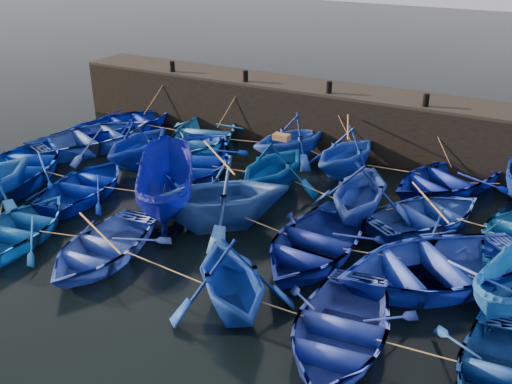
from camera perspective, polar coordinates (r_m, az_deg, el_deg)
The scene contains 32 objects.
ground at distance 17.43m, azimuth -5.04°, elevation -6.04°, with size 120.00×120.00×0.00m, color black.
quay_wall at distance 25.53m, azimuth 7.88°, elevation 7.29°, with size 26.00×2.50×2.50m, color black.
quay_top at distance 25.16m, azimuth 8.06°, elevation 10.13°, with size 26.00×2.50×0.12m, color black.
bollard_0 at distance 28.06m, azimuth -8.37°, elevation 12.33°, with size 0.24×0.24×0.50m, color black.
bollard_1 at distance 25.93m, azimuth -1.07°, elevation 11.52°, with size 0.24×0.24×0.50m, color black.
bollard_2 at distance 24.27m, azimuth 7.33°, elevation 10.36°, with size 0.24×0.24×0.50m, color black.
bollard_3 at distance 23.19m, azimuth 16.64°, elevation 8.81°, with size 0.24×0.24×0.50m, color black.
boat_0 at distance 27.84m, azimuth -12.69°, elevation 6.83°, with size 3.51×4.91×1.02m, color #0314A1.
boat_1 at distance 25.44m, azimuth -5.34°, elevation 5.77°, with size 4.02×5.62×1.17m, color #1D5E9E.
boat_2 at distance 23.82m, azimuth 3.54°, elevation 5.50°, with size 3.24×3.76×1.98m, color #1738A1.
boat_3 at distance 22.61m, azimuth 9.00°, elevation 4.07°, with size 3.19×3.70×1.95m, color blue.
boat_4 at distance 22.07m, azimuth 18.34°, elevation 1.24°, with size 3.58×5.00×1.04m, color navy.
boat_6 at distance 26.07m, azimuth -15.91°, elevation 5.35°, with size 3.96×5.53×1.15m, color #264492.
boat_7 at distance 23.72m, azimuth -11.67°, elevation 4.95°, with size 3.28×3.80×2.00m, color navy.
boat_8 at distance 22.51m, azimuth -6.29°, elevation 3.08°, with size 4.04×5.64×1.17m, color #0725BD.
boat_9 at distance 20.85m, azimuth 1.77°, elevation 2.70°, with size 3.38×3.92×2.06m, color navy.
boat_10 at distance 19.11m, azimuth 10.45°, elevation 0.19°, with size 3.49×4.05×2.13m, color #1D3998.
boat_11 at distance 19.33m, azimuth 16.78°, elevation -2.21°, with size 3.18×4.44×0.92m, color #1D3DA4.
boat_13 at distance 23.81m, azimuth -22.27°, elevation 2.50°, with size 3.93×5.50×1.14m, color #002493.
boat_14 at distance 21.57m, azimuth -16.64°, elevation 0.72°, with size 3.11×4.35×0.90m, color #021DA2.
boat_15 at distance 19.50m, azimuth -9.11°, elevation 0.57°, with size 1.92×5.10×1.97m, color #050C78.
boat_16 at distance 18.29m, azimuth -3.66°, elevation -0.08°, with size 3.98×4.62×2.43m, color #1E468F.
boat_17 at distance 16.94m, azimuth 5.85°, elevation -5.01°, with size 3.62×5.06×1.05m, color navy.
boat_18 at distance 16.39m, azimuth 17.36°, elevation -6.99°, with size 4.15×5.80×1.20m, color blue.
boat_21 at distance 19.27m, azimuth -22.57°, elevation -3.28°, with size 3.10×4.33×0.90m, color #0E4FA0.
boat_22 at distance 17.39m, azimuth -15.24°, elevation -5.28°, with size 3.12×4.36×0.91m, color blue.
boat_23 at distance 14.45m, azimuth -2.52°, elevation -8.59°, with size 3.23×3.74×1.97m, color #0E359E.
boat_24 at distance 13.75m, azimuth 8.28°, elevation -13.46°, with size 3.38×4.73×0.98m, color #2539A1.
boat_25 at distance 13.46m, azimuth 23.74°, elevation -16.86°, with size 3.24×4.52×0.94m, color navy.
wooden_crate at distance 20.32m, azimuth 2.57°, elevation 5.51°, with size 0.57×0.35×0.21m, color brown.
mooring_ropes at distance 21.10m, azimuth 1.25°, elevation 2.55°, with size 17.41×11.66×2.10m.
loose_oars at distance 18.61m, azimuth 2.61°, elevation 1.65°, with size 10.22×11.56×1.59m.
Camera 1 is at (8.40, -12.32, 9.03)m, focal length 40.00 mm.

